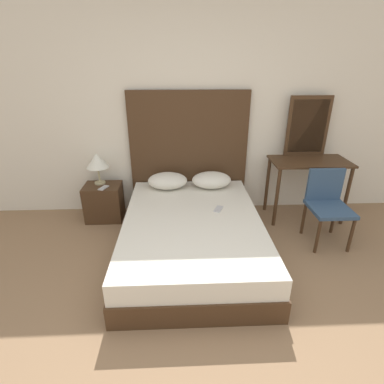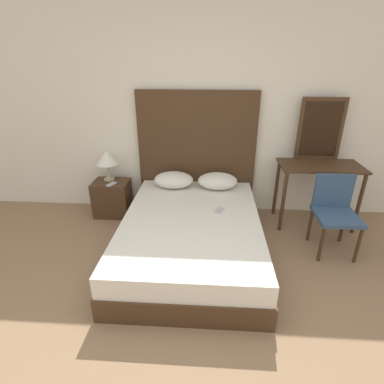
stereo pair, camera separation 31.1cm
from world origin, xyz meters
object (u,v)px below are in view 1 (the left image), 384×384
Objects in this scene: bed at (192,235)px; chair at (327,202)px; nightstand at (104,202)px; phone_on_nightstand at (104,188)px; table_lamp at (97,161)px; vanity_desk at (308,171)px; phone_on_bed at (218,209)px.

chair is at bearing 7.86° from bed.
nightstand is 0.26m from phone_on_nightstand.
bed is 2.46× the size of chair.
bed is 5.11× the size of table_lamp.
vanity_desk reaches higher than phone_on_nightstand.
nightstand is at bearing 143.98° from bed.
table_lamp is 2.41× the size of phone_on_nightstand.
phone_on_nightstand reaches higher than bed.
nightstand is (-1.41, 0.63, -0.20)m from phone_on_bed.
vanity_desk is (2.65, -0.13, -0.13)m from table_lamp.
vanity_desk is at bearing 0.54° from phone_on_nightstand.
chair reaches higher than nightstand.
phone_on_nightstand is (0.08, -0.16, -0.29)m from table_lamp.
table_lamp is 0.48× the size of chair.
table_lamp is 2.66m from vanity_desk.
phone_on_bed is 1.24m from chair.
table_lamp reaches higher than nightstand.
chair is (0.03, -0.54, -0.17)m from vanity_desk.
bed is 1.73m from vanity_desk.
table_lamp is at bearing 177.11° from vanity_desk.
chair is (2.68, -0.67, -0.29)m from table_lamp.
table_lamp reaches higher than vanity_desk.
vanity_desk is at bearing 93.00° from chair.
phone_on_nightstand is 2.65m from chair.
bed is at bearing -149.02° from phone_on_bed.
vanity_desk is 0.56m from chair.
nightstand is 0.57× the size of chair.
chair is at bearing -12.79° from nightstand.
nightstand is 2.86× the size of phone_on_nightstand.
vanity_desk reaches higher than bed.
chair is (1.23, 0.03, 0.04)m from phone_on_bed.
phone_on_nightstand is at bearing -179.46° from vanity_desk.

